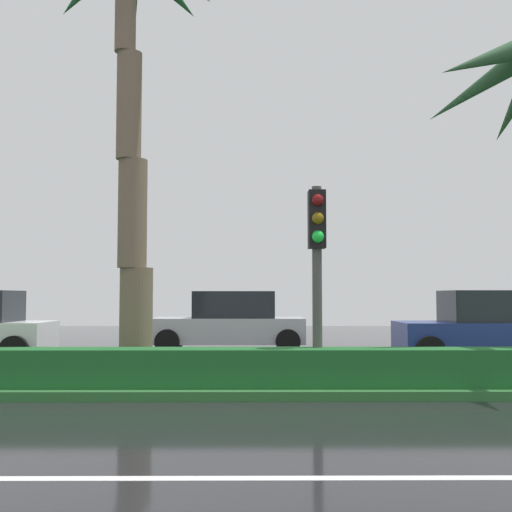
{
  "coord_description": "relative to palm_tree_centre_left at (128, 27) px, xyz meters",
  "views": [
    {
      "loc": [
        1.56,
        -3.68,
        1.6
      ],
      "look_at": [
        1.64,
        9.24,
        2.4
      ],
      "focal_mm": 44.78,
      "sensor_mm": 36.0,
      "label": 1
    }
  ],
  "objects": [
    {
      "name": "ground_plane",
      "position": [
        0.68,
        1.42,
        -6.49
      ],
      "size": [
        90.0,
        42.0,
        0.1
      ],
      "primitive_type": "cube",
      "color": "black"
    },
    {
      "name": "near_lane_divider_stripe",
      "position": [
        0.68,
        -5.58,
        -6.44
      ],
      "size": [
        81.0,
        0.14,
        0.01
      ],
      "primitive_type": "cube",
      "color": "white",
      "rests_on": "ground_plane"
    },
    {
      "name": "median_strip",
      "position": [
        0.68,
        0.42,
        -6.36
      ],
      "size": [
        85.5,
        4.0,
        0.15
      ],
      "primitive_type": "cube",
      "color": "#2D6B33",
      "rests_on": "ground_plane"
    },
    {
      "name": "median_hedge",
      "position": [
        0.68,
        -0.98,
        -5.99
      ],
      "size": [
        76.5,
        0.7,
        0.6
      ],
      "color": "#1E6028",
      "rests_on": "median_strip"
    },
    {
      "name": "palm_tree_centre_left",
      "position": [
        0.0,
        0.0,
        0.0
      ],
      "size": [
        3.5,
        3.49,
        8.31
      ],
      "color": "#725F4B",
      "rests_on": "median_strip"
    },
    {
      "name": "traffic_signal_median_right",
      "position": [
        3.32,
        -0.77,
        -4.05
      ],
      "size": [
        0.28,
        0.43,
        3.26
      ],
      "color": "#4C4C47",
      "rests_on": "median_strip"
    },
    {
      "name": "car_in_traffic_second",
      "position": [
        1.62,
        7.16,
        -5.61
      ],
      "size": [
        4.3,
        2.02,
        1.72
      ],
      "rotation": [
        0.0,
        0.0,
        3.14
      ],
      "color": "silver",
      "rests_on": "ground_plane"
    },
    {
      "name": "car_in_traffic_third",
      "position": [
        7.99,
        4.21,
        -5.61
      ],
      "size": [
        4.3,
        2.02,
        1.72
      ],
      "rotation": [
        0.0,
        0.0,
        3.14
      ],
      "color": "navy",
      "rests_on": "ground_plane"
    }
  ]
}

